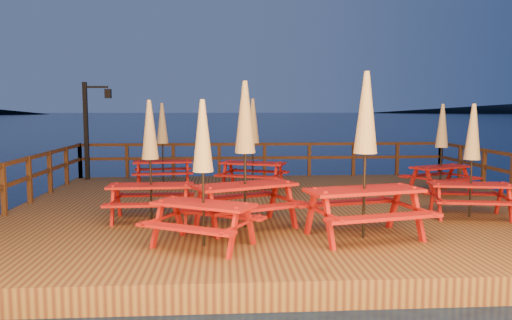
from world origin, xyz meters
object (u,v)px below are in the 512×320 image
at_px(lamp_post, 91,122).
at_px(picnic_table_1, 472,159).
at_px(picnic_table_2, 365,153).
at_px(picnic_table_0, 150,158).

distance_m(lamp_post, picnic_table_1, 10.89).
distance_m(lamp_post, picnic_table_2, 9.86).
bearing_deg(picnic_table_0, lamp_post, 112.94).
xyz_separation_m(picnic_table_0, picnic_table_2, (3.81, -1.59, 0.24)).
bearing_deg(picnic_table_0, picnic_table_2, -23.77).
relative_size(picnic_table_0, picnic_table_1, 1.03).
bearing_deg(picnic_table_1, picnic_table_2, -141.03).
xyz_separation_m(picnic_table_1, picnic_table_2, (-2.60, -1.42, 0.27)).
xyz_separation_m(lamp_post, picnic_table_2, (6.44, -7.46, -0.33)).
height_order(lamp_post, picnic_table_1, lamp_post).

